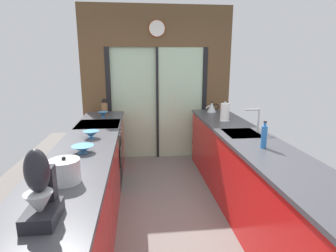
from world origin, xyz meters
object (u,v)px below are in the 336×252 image
mixing_bowl_mid (91,134)px  stock_pot (65,171)px  paper_towel_roll (225,112)px  mixing_bowl_far (103,114)px  mixing_bowl_near (83,149)px  kettle (212,107)px  stand_mixer (41,194)px  soap_bottle_far (264,136)px  knife_block (105,108)px  oven_range (100,155)px

mixing_bowl_mid → stock_pot: stock_pot is taller
stock_pot → paper_towel_roll: 2.59m
mixing_bowl_mid → mixing_bowl_far: (0.00, 1.17, 0.00)m
mixing_bowl_mid → mixing_bowl_near: bearing=-90.0°
mixing_bowl_mid → mixing_bowl_far: bearing=90.0°
paper_towel_roll → mixing_bowl_far: bearing=165.4°
kettle → paper_towel_roll: paper_towel_roll is taller
mixing_bowl_near → stand_mixer: size_ratio=0.50×
mixing_bowl_mid → soap_bottle_far: size_ratio=0.66×
knife_block → stock_pot: knife_block is taller
mixing_bowl_mid → stand_mixer: stand_mixer is taller
kettle → soap_bottle_far: size_ratio=0.85×
mixing_bowl_near → stand_mixer: 1.17m
mixing_bowl_near → knife_block: knife_block is taller
stock_pot → knife_block: bearing=90.0°
mixing_bowl_far → kettle: kettle is taller
mixing_bowl_far → paper_towel_roll: size_ratio=0.57×
kettle → paper_towel_roll: bearing=-90.2°
oven_range → stock_pot: 1.98m
mixing_bowl_far → paper_towel_roll: bearing=-14.6°
oven_range → mixing_bowl_near: bearing=-89.1°
mixing_bowl_mid → soap_bottle_far: soap_bottle_far is taller
mixing_bowl_near → paper_towel_roll: bearing=34.3°
stock_pot → soap_bottle_far: bearing=19.1°
stock_pot → kettle: size_ratio=0.95×
mixing_bowl_mid → oven_range: bearing=91.4°
oven_range → mixing_bowl_mid: size_ratio=5.06×
mixing_bowl_near → stock_pot: size_ratio=0.96×
stand_mixer → soap_bottle_far: bearing=32.0°
soap_bottle_far → paper_towel_roll: size_ratio=0.96×
stand_mixer → paper_towel_roll: stand_mixer is taller
knife_block → kettle: size_ratio=1.13×
mixing_bowl_mid → kettle: size_ratio=0.78×
oven_range → soap_bottle_far: (1.80, -1.28, 0.58)m
mixing_bowl_mid → stock_pot: (-0.00, -1.17, 0.04)m
mixing_bowl_mid → kettle: kettle is taller
mixing_bowl_far → stock_pot: stock_pot is taller
mixing_bowl_near → stock_pot: (-0.00, -0.67, 0.05)m
oven_range → stand_mixer: (0.02, -2.39, 0.63)m
stand_mixer → kettle: stand_mixer is taller
mixing_bowl_far → soap_bottle_far: bearing=-44.2°
kettle → paper_towel_roll: (-0.00, -0.71, 0.04)m
mixing_bowl_far → stand_mixer: stand_mixer is taller
mixing_bowl_far → kettle: size_ratio=0.69×
mixing_bowl_mid → soap_bottle_far: (1.78, -0.56, 0.07)m
paper_towel_roll → stock_pot: bearing=-133.4°
mixing_bowl_far → stock_pot: bearing=-90.0°
mixing_bowl_far → paper_towel_roll: (1.78, -0.46, 0.08)m
knife_block → soap_bottle_far: bearing=-47.8°
oven_range → kettle: kettle is taller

